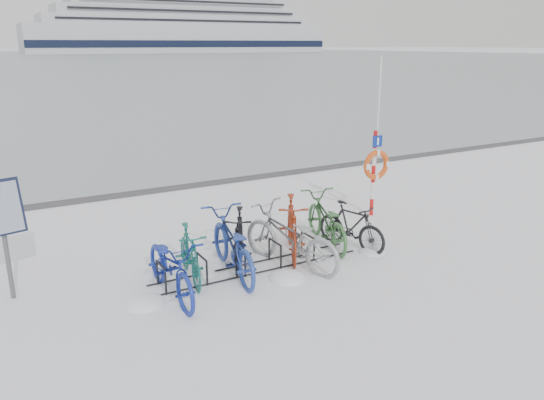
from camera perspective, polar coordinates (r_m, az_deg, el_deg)
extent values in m
plane|color=white|center=(9.74, -1.54, -7.32)|extent=(900.00, 900.00, 0.00)
cube|color=#3F3F42|center=(14.92, -12.15, 1.03)|extent=(400.00, 0.25, 0.10)
cylinder|color=black|center=(8.84, -11.37, -8.68)|extent=(0.04, 0.04, 0.44)
cylinder|color=black|center=(9.23, -12.23, -7.63)|extent=(0.04, 0.04, 0.44)
cylinder|color=black|center=(8.95, -11.89, -6.86)|extent=(0.04, 0.44, 0.04)
cylinder|color=black|center=(9.06, -7.01, -7.83)|extent=(0.04, 0.04, 0.44)
cylinder|color=black|center=(9.44, -8.04, -6.85)|extent=(0.04, 0.04, 0.44)
cylinder|color=black|center=(9.16, -7.59, -6.07)|extent=(0.04, 0.44, 0.04)
cylinder|color=black|center=(9.33, -2.89, -6.99)|extent=(0.04, 0.04, 0.44)
cylinder|color=black|center=(9.69, -4.06, -6.07)|extent=(0.04, 0.04, 0.44)
cylinder|color=black|center=(9.42, -3.51, -5.29)|extent=(0.04, 0.44, 0.04)
cylinder|color=black|center=(9.64, 0.97, -6.16)|extent=(0.04, 0.04, 0.44)
cylinder|color=black|center=(9.99, -0.31, -5.32)|extent=(0.04, 0.04, 0.44)
cylinder|color=black|center=(9.73, 0.32, -4.53)|extent=(0.04, 0.44, 0.04)
cylinder|color=black|center=(9.99, 4.55, -5.37)|extent=(0.04, 0.04, 0.44)
cylinder|color=black|center=(10.34, 3.20, -4.58)|extent=(0.04, 0.04, 0.44)
cylinder|color=black|center=(10.09, 3.89, -3.81)|extent=(0.04, 0.44, 0.04)
cylinder|color=black|center=(10.39, 7.87, -4.61)|extent=(0.04, 0.04, 0.44)
cylinder|color=black|center=(10.72, 6.46, -3.88)|extent=(0.04, 0.04, 0.44)
cylinder|color=black|center=(10.48, 7.20, -3.12)|extent=(0.04, 0.44, 0.04)
cylinder|color=black|center=(9.56, -0.92, -7.68)|extent=(4.00, 0.03, 0.03)
cylinder|color=black|center=(9.91, -2.14, -6.76)|extent=(4.00, 0.03, 0.03)
cylinder|color=#595B5E|center=(9.27, -26.76, -4.12)|extent=(0.07, 0.07, 1.90)
cube|color=black|center=(9.08, -27.22, -0.75)|extent=(0.69, 0.39, 0.86)
cube|color=#8C99AD|center=(9.04, -27.21, -0.81)|extent=(0.61, 0.30, 0.76)
cylinder|color=red|center=(12.81, 10.65, -0.72)|extent=(0.09, 0.09, 0.40)
cylinder|color=silver|center=(12.70, 10.75, 1.02)|extent=(0.09, 0.09, 0.40)
cylinder|color=red|center=(12.60, 10.84, 2.79)|extent=(0.09, 0.09, 0.40)
cylinder|color=silver|center=(12.51, 10.94, 4.59)|extent=(0.09, 0.09, 0.40)
cylinder|color=red|center=(12.44, 11.04, 6.41)|extent=(0.09, 0.09, 0.40)
torus|color=#D64B14|center=(12.48, 11.16, 3.73)|extent=(0.71, 0.12, 0.71)
cube|color=navy|center=(12.38, 11.28, 6.22)|extent=(0.26, 0.03, 0.26)
cylinder|color=silver|center=(12.53, 11.23, 6.56)|extent=(0.03, 0.03, 3.68)
cube|color=silver|center=(245.45, -9.51, 16.67)|extent=(130.60, 24.25, 11.19)
cube|color=black|center=(234.05, -8.42, 16.28)|extent=(130.60, 0.30, 2.80)
cube|color=black|center=(256.91, -10.46, 16.20)|extent=(130.60, 0.30, 2.80)
cube|color=silver|center=(245.61, -9.60, 18.41)|extent=(116.61, 22.39, 3.73)
cube|color=silver|center=(246.00, -9.68, 20.15)|extent=(94.22, 19.59, 3.73)
cube|color=black|center=(235.14, -8.64, 19.46)|extent=(102.62, 0.20, 11.19)
imported|color=navy|center=(8.69, -10.83, -6.85)|extent=(0.72, 2.04, 1.07)
imported|color=#145E55|center=(9.26, -8.85, -5.60)|extent=(0.70, 1.66, 0.97)
imported|color=#253E93|center=(9.35, -4.36, -4.59)|extent=(1.03, 2.27, 1.15)
imported|color=black|center=(9.80, -3.58, -3.92)|extent=(1.28, 1.75, 1.04)
imported|color=gray|center=(9.64, 1.95, -3.85)|extent=(1.43, 2.35, 1.17)
imported|color=maroon|center=(10.16, 2.14, -2.80)|extent=(1.37, 1.96, 1.16)
imported|color=#356835|center=(10.75, 5.82, -2.03)|extent=(1.16, 2.15, 1.07)
imported|color=black|center=(10.64, 8.54, -2.62)|extent=(0.88, 1.66, 0.96)
ellipsoid|color=white|center=(8.73, -13.48, -10.77)|extent=(0.64, 0.64, 0.22)
ellipsoid|color=white|center=(10.69, 4.18, -5.14)|extent=(0.43, 0.43, 0.15)
ellipsoid|color=white|center=(9.61, -7.37, -7.81)|extent=(0.43, 0.43, 0.15)
ellipsoid|color=white|center=(9.34, 1.62, -8.41)|extent=(0.65, 0.65, 0.23)
ellipsoid|color=white|center=(11.56, 9.80, -3.64)|extent=(0.39, 0.39, 0.14)
ellipsoid|color=white|center=(10.63, 10.66, -5.53)|extent=(0.51, 0.51, 0.18)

